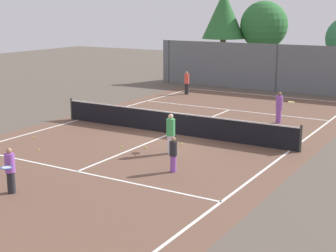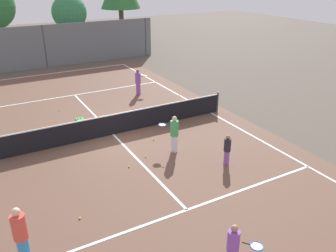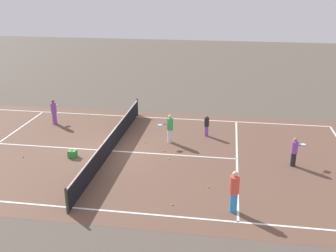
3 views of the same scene
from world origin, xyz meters
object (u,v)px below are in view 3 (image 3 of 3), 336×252
(player_1, at_px, (294,151))
(player_2, at_px, (207,125))
(tennis_ball_7, at_px, (169,159))
(player_0, at_px, (54,111))
(tennis_ball_0, at_px, (172,205))
(ball_crate, at_px, (72,154))
(tennis_ball_4, at_px, (208,187))
(player_3, at_px, (234,191))
(tennis_ball_2, at_px, (164,151))
(tennis_ball_8, at_px, (108,117))
(tennis_ball_3, at_px, (89,114))
(player_5, at_px, (170,128))
(tennis_ball_5, at_px, (23,157))
(tennis_ball_6, at_px, (145,142))

(player_1, bearing_deg, player_2, 53.58)
(tennis_ball_7, bearing_deg, player_0, 62.66)
(player_2, bearing_deg, tennis_ball_0, 173.54)
(player_2, height_order, tennis_ball_7, player_2)
(ball_crate, bearing_deg, tennis_ball_0, -123.56)
(tennis_ball_4, bearing_deg, ball_crate, 73.43)
(player_2, xyz_separation_m, player_3, (-7.65, -1.51, 0.23))
(player_1, relative_size, tennis_ball_2, 21.72)
(player_0, bearing_deg, tennis_ball_8, -61.36)
(player_0, relative_size, player_2, 1.24)
(player_0, height_order, tennis_ball_7, player_0)
(tennis_ball_8, bearing_deg, player_3, -141.10)
(ball_crate, bearing_deg, player_1, -86.32)
(ball_crate, height_order, tennis_ball_3, ball_crate)
(player_2, relative_size, tennis_ball_8, 18.94)
(player_2, xyz_separation_m, tennis_ball_7, (-3.41, 1.62, -0.61))
(tennis_ball_3, bearing_deg, tennis_ball_7, -133.75)
(player_2, bearing_deg, player_1, -126.42)
(player_5, height_order, ball_crate, player_5)
(player_3, xyz_separation_m, tennis_ball_3, (10.24, 9.39, -0.84))
(tennis_ball_5, xyz_separation_m, tennis_ball_6, (2.80, -5.62, 0.00))
(player_0, bearing_deg, player_2, -93.51)
(player_3, distance_m, tennis_ball_8, 12.64)
(tennis_ball_3, bearing_deg, tennis_ball_8, -105.97)
(player_2, relative_size, tennis_ball_0, 18.94)
(player_3, relative_size, tennis_ball_2, 25.90)
(player_0, xyz_separation_m, tennis_ball_6, (-2.07, -6.06, -0.77))
(player_1, distance_m, player_5, 6.55)
(player_5, height_order, tennis_ball_6, player_5)
(tennis_ball_0, height_order, tennis_ball_2, same)
(player_5, height_order, tennis_ball_5, player_5)
(tennis_ball_4, bearing_deg, tennis_ball_8, 40.35)
(player_3, relative_size, tennis_ball_7, 25.90)
(ball_crate, bearing_deg, tennis_ball_5, 99.64)
(player_0, xyz_separation_m, tennis_ball_7, (-3.98, -7.70, -0.77))
(tennis_ball_3, bearing_deg, player_3, -137.48)
(player_0, bearing_deg, tennis_ball_3, -35.70)
(player_2, bearing_deg, player_0, 86.49)
(ball_crate, bearing_deg, tennis_ball_8, -0.17)
(ball_crate, xyz_separation_m, tennis_ball_8, (6.05, -0.02, -0.15))
(tennis_ball_6, bearing_deg, tennis_ball_3, 48.52)
(player_3, distance_m, tennis_ball_3, 13.91)
(player_3, height_order, tennis_ball_0, player_3)
(tennis_ball_3, relative_size, tennis_ball_6, 1.00)
(ball_crate, height_order, tennis_ball_2, ball_crate)
(player_5, relative_size, tennis_ball_2, 23.97)
(tennis_ball_5, distance_m, tennis_ball_8, 6.92)
(player_1, distance_m, tennis_ball_5, 13.28)
(player_1, xyz_separation_m, ball_crate, (-0.69, 10.77, -0.56))
(player_1, bearing_deg, tennis_ball_2, 83.79)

